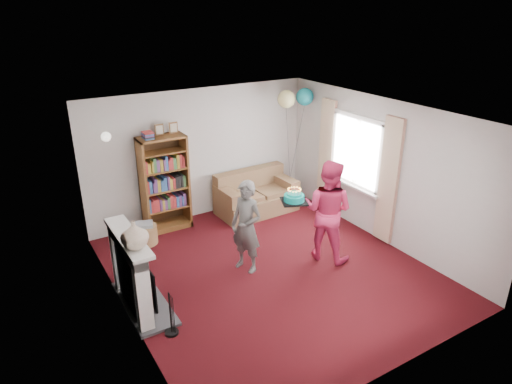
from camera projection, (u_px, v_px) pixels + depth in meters
ground at (271, 271)px, 7.23m from camera, size 5.00×5.00×0.00m
wall_back at (201, 154)px, 8.73m from camera, size 4.50×0.02×2.50m
wall_left at (120, 236)px, 5.67m from camera, size 0.02×5.00×2.50m
wall_right at (382, 171)px, 7.83m from camera, size 0.02×5.00×2.50m
ceiling at (273, 115)px, 6.26m from camera, size 4.50×5.00×0.01m
fireplace at (135, 275)px, 6.19m from camera, size 0.55×1.80×1.12m
window_bay at (355, 164)px, 8.29m from camera, size 0.14×2.02×2.20m
wall_sconce at (106, 137)px, 7.53m from camera, size 0.16×0.23×0.16m
bookcase at (164, 184)px, 8.30m from camera, size 0.84×0.42×1.98m
sofa at (255, 196)px, 9.19m from camera, size 1.56×0.83×0.83m
wicker_basket at (145, 234)px, 8.00m from camera, size 0.44×0.44×0.39m
person_striped at (246, 227)px, 7.01m from camera, size 0.54×0.64×1.49m
person_magenta at (328, 210)px, 7.32m from camera, size 0.96×1.03×1.69m
birthday_cake at (294, 198)px, 7.19m from camera, size 0.39×0.39×0.22m
balloons at (296, 98)px, 8.82m from camera, size 0.79×0.37×1.75m
mantel_vase at (134, 234)px, 5.59m from camera, size 0.43×0.43×0.36m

